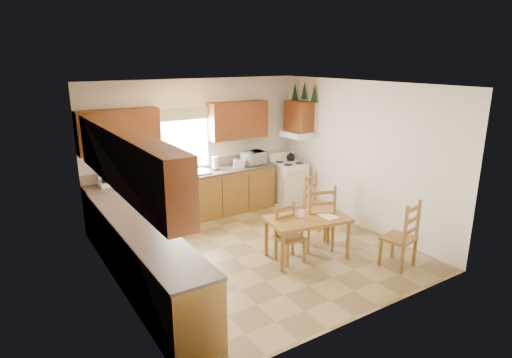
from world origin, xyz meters
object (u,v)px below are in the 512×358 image
stove (289,184)px  chair_near_right (399,234)px  chair_near_left (318,216)px  chair_far_right (318,201)px  chair_far_left (290,234)px  dining_table (307,238)px  microwave (254,158)px

stove → chair_near_right: size_ratio=0.85×
chair_near_left → chair_far_right: bearing=-107.8°
stove → chair_near_right: bearing=-91.2°
chair_far_left → chair_far_right: (1.29, 0.87, 0.04)m
chair_near_left → chair_far_left: bearing=35.9°
dining_table → chair_near_right: chair_near_right is taller
chair_far_right → chair_near_left: bearing=-148.9°
chair_far_right → chair_near_right: bearing=-108.3°
chair_near_left → chair_far_left: chair_near_left is taller
stove → chair_far_left: 2.77m
chair_near_left → chair_near_right: size_ratio=1.06×
dining_table → chair_far_left: (-0.31, 0.03, 0.12)m
stove → chair_far_right: 1.40m
dining_table → chair_far_left: 0.33m
dining_table → stove: bearing=69.9°
chair_far_right → chair_far_left: bearing=-164.2°
chair_far_left → chair_far_right: 1.56m
chair_far_right → dining_table: bearing=-155.6°
chair_near_right → chair_far_left: bearing=-49.4°
chair_far_left → microwave: bearing=70.9°
dining_table → chair_far_right: 1.35m
microwave → chair_near_right: size_ratio=0.43×
microwave → dining_table: microwave is taller
stove → chair_far_right: bearing=-99.5°
chair_near_left → stove: bearing=-92.2°
chair_near_left → chair_far_right: chair_near_left is taller
stove → chair_near_right: chair_near_right is taller
stove → chair_near_right: 3.26m
microwave → chair_near_left: microwave is taller
stove → chair_near_left: bearing=-109.9°
chair_near_right → chair_far_right: (0.00, 1.88, -0.03)m
microwave → chair_far_right: 1.77m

